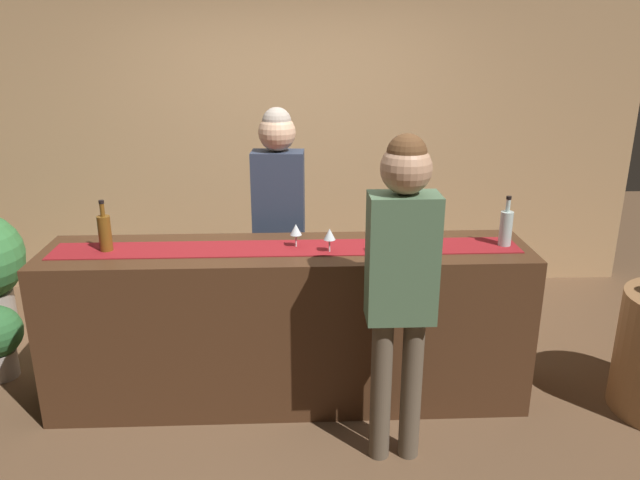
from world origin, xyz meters
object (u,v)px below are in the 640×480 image
Objects in this scene: wine_bottle_amber at (105,233)px; customer_sipping at (402,268)px; wine_bottle_clear at (506,228)px; wine_glass_mid_counter at (378,236)px; wine_glass_far_end at (296,230)px; bartender at (279,207)px; wine_bottle_green at (418,228)px; wine_glass_near_customer at (330,235)px.

customer_sipping is at bearing -20.64° from wine_bottle_amber.
wine_bottle_clear is at bearing -0.17° from wine_bottle_amber.
wine_glass_far_end is (-0.46, 0.12, 0.00)m from wine_glass_mid_counter.
wine_bottle_amber is 2.10× the size of wine_glass_far_end.
bartender reaches higher than wine_bottle_amber.
wine_glass_mid_counter is 0.08× the size of customer_sipping.
customer_sipping reaches higher than wine_bottle_clear.
wine_bottle_clear is 0.17× the size of customer_sipping.
wine_glass_mid_counter is 0.89m from bartender.
wine_bottle_green is 0.18× the size of bartender.
wine_glass_near_customer is at bearing 121.54° from customer_sipping.
wine_bottle_amber is at bearing 176.24° from wine_glass_mid_counter.
wine_bottle_clear is 1.23m from wine_glass_far_end.
wine_bottle_clear is 1.00× the size of wine_bottle_amber.
wine_glass_far_end is at bearing 165.48° from wine_glass_mid_counter.
wine_bottle_amber is 0.17× the size of customer_sipping.
customer_sipping is at bearing -140.11° from wine_bottle_clear.
customer_sipping is (0.62, -1.18, 0.01)m from bartender.
bartender is (-0.30, 0.66, -0.01)m from wine_glass_near_customer.
wine_glass_near_customer is (-0.52, -0.08, -0.01)m from wine_bottle_green.
bartender is (-0.57, 0.68, -0.01)m from wine_glass_mid_counter.
bartender is (-0.11, 0.56, -0.01)m from wine_glass_far_end.
wine_bottle_amber is 2.10× the size of wine_glass_mid_counter.
bartender is at bearing 30.75° from wine_bottle_amber.
wine_glass_mid_counter and wine_glass_far_end have the same top height.
wine_bottle_amber is at bearing 159.40° from customer_sipping.
bartender reaches higher than wine_bottle_clear.
wine_bottle_clear is at bearing 7.09° from wine_glass_mid_counter.
wine_bottle_amber is 1.55m from wine_glass_mid_counter.
wine_bottle_clear is 0.52m from wine_bottle_green.
wine_bottle_green is at bearing 8.66° from wine_glass_near_customer.
wine_bottle_green is at bearing 22.73° from wine_glass_mid_counter.
wine_glass_near_customer is 1.00× the size of wine_glass_far_end.
customer_sipping reaches higher than wine_glass_mid_counter.
wine_bottle_green is at bearing 0.05° from wine_bottle_amber.
customer_sipping is (-0.20, -0.61, -0.01)m from wine_bottle_green.
wine_bottle_amber is at bearing 179.83° from wine_bottle_clear.
wine_glass_mid_counter is at bearing 95.91° from customer_sipping.
wine_bottle_green is 2.10× the size of wine_glass_far_end.
bartender is at bearing 129.97° from wine_glass_mid_counter.
wine_bottle_clear is at bearing -0.93° from wine_bottle_green.
customer_sipping is (-0.71, -0.60, -0.01)m from wine_bottle_clear.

